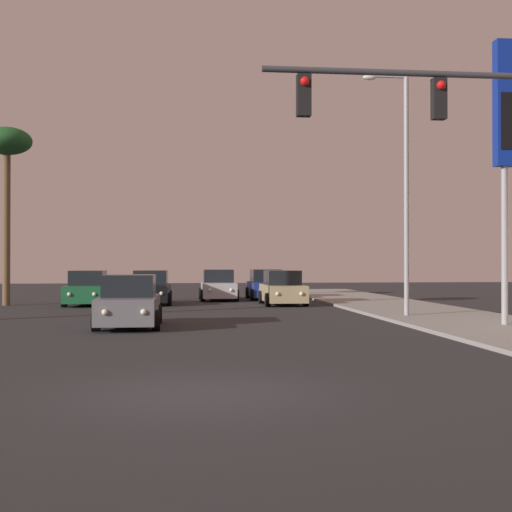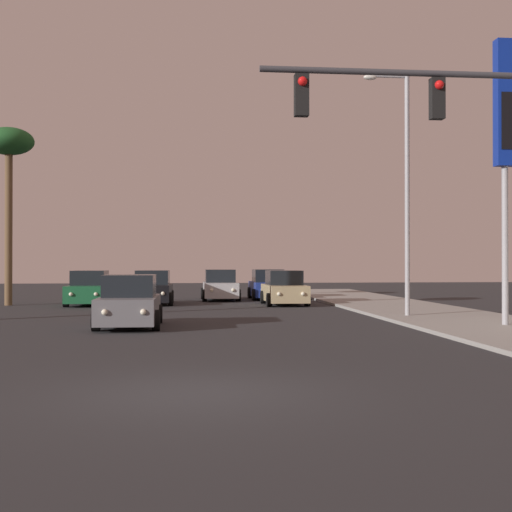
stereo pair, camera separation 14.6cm
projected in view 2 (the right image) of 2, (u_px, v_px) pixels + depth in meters
ground_plane at (195, 393)px, 11.36m from camera, size 120.00×120.00×0.00m
sidewalk_right at (493, 327)px, 22.29m from camera, size 5.00×60.00×0.12m
car_green at (89, 289)px, 34.52m from camera, size 2.04×4.33×1.68m
car_tan at (284, 289)px, 34.83m from camera, size 2.04×4.32×1.68m
car_grey at (129, 303)px, 22.92m from camera, size 2.04×4.33×1.68m
car_blue at (268, 286)px, 40.06m from camera, size 2.04×4.31×1.68m
car_silver at (220, 286)px, 39.18m from camera, size 2.04×4.31×1.68m
car_black at (153, 289)px, 35.25m from camera, size 2.04×4.33×1.68m
traffic_light_mast at (456, 145)px, 15.62m from camera, size 6.12×0.36×6.50m
street_lamp at (404, 180)px, 26.38m from camera, size 1.74×0.24×9.00m
palm_tree_mid at (9, 151)px, 34.41m from camera, size 2.40×2.40×8.60m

